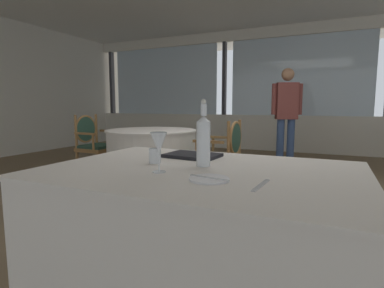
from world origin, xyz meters
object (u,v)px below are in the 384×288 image
(menu_book, at_px, (192,155))
(dining_chair_0_1, at_px, (93,141))
(diner_person_0, at_px, (286,111))
(water_tumbler, at_px, (155,156))
(dining_chair_0_0, at_px, (224,152))
(water_bottle, at_px, (203,139))
(side_plate, at_px, (209,179))
(wine_glass, at_px, (159,144))

(menu_book, distance_m, dining_chair_0_1, 2.96)
(diner_person_0, bearing_deg, water_tumbler, -23.49)
(dining_chair_0_0, xyz_separation_m, dining_chair_0_1, (-2.03, 0.05, 0.02))
(water_bottle, height_order, water_tumbler, water_bottle)
(side_plate, xyz_separation_m, water_tumbler, (-0.42, 0.24, 0.04))
(dining_chair_0_1, xyz_separation_m, diner_person_0, (2.43, 2.16, 0.42))
(water_tumbler, bearing_deg, side_plate, -30.09)
(water_bottle, height_order, diner_person_0, diner_person_0)
(water_tumbler, distance_m, dining_chair_0_1, 3.05)
(wine_glass, distance_m, diner_person_0, 4.35)
(side_plate, distance_m, dining_chair_0_1, 3.52)
(dining_chair_0_1, bearing_deg, water_tumbler, -39.87)
(dining_chair_0_1, relative_size, diner_person_0, 0.55)
(water_bottle, distance_m, water_tumbler, 0.29)
(wine_glass, bearing_deg, water_tumbler, 126.09)
(menu_book, relative_size, dining_chair_0_1, 0.34)
(dining_chair_0_0, bearing_deg, wine_glass, 101.75)
(side_plate, height_order, water_tumbler, water_tumbler)
(side_plate, distance_m, water_tumbler, 0.48)
(water_bottle, xyz_separation_m, wine_glass, (-0.13, -0.23, -0.01))
(menu_book, height_order, dining_chair_0_0, dining_chair_0_0)
(wine_glass, bearing_deg, dining_chair_0_0, 100.41)
(side_plate, relative_size, diner_person_0, 0.10)
(water_bottle, distance_m, dining_chair_0_0, 2.03)
(menu_book, distance_m, diner_person_0, 3.90)
(water_tumbler, bearing_deg, dining_chair_0_1, 138.78)
(water_tumbler, bearing_deg, dining_chair_0_0, 97.38)
(menu_book, bearing_deg, water_tumbler, -106.88)
(side_plate, distance_m, menu_book, 0.60)
(wine_glass, xyz_separation_m, menu_book, (-0.04, 0.46, -0.13))
(dining_chair_0_0, bearing_deg, side_plate, 108.29)
(menu_book, relative_size, diner_person_0, 0.18)
(water_tumbler, relative_size, dining_chair_0_0, 0.09)
(water_tumbler, relative_size, diner_person_0, 0.05)
(side_plate, distance_m, water_bottle, 0.34)
(water_tumbler, height_order, diner_person_0, diner_person_0)
(water_tumbler, distance_m, dining_chair_0_0, 1.99)
(side_plate, bearing_deg, diner_person_0, 93.55)
(side_plate, bearing_deg, wine_glass, 170.30)
(wine_glass, bearing_deg, water_bottle, 59.37)
(wine_glass, relative_size, menu_book, 0.60)
(dining_chair_0_1, bearing_deg, menu_book, -34.62)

